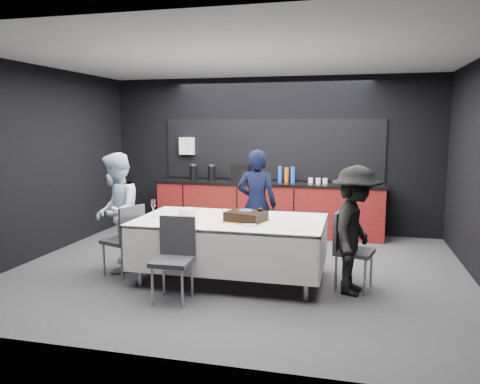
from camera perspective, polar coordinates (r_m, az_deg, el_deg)
name	(u,v)px	position (r m, az deg, el deg)	size (l,w,h in m)	color
ground	(238,270)	(6.41, -0.22, -9.46)	(6.00, 6.00, 0.00)	#404145
room_shell	(238,131)	(6.11, -0.23, 7.40)	(6.04, 5.04, 2.82)	white
kitchenette	(267,204)	(8.40, 3.34, -1.44)	(4.10, 0.64, 2.05)	#5C0F0E
party_table	(230,230)	(5.87, -1.17, -4.63)	(2.32, 1.32, 0.78)	#99999E
cake_assembly	(246,216)	(5.69, 0.75, -2.98)	(0.56, 0.50, 0.16)	yellow
plate_stack	(187,212)	(6.03, -6.43, -2.49)	(0.24, 0.24, 0.10)	white
loose_plate_near	(189,222)	(5.69, -6.28, -3.60)	(0.22, 0.22, 0.01)	white
loose_plate_right_a	(285,218)	(5.87, 5.50, -3.22)	(0.22, 0.22, 0.01)	white
loose_plate_right_b	(297,229)	(5.31, 6.94, -4.47)	(0.21, 0.21, 0.01)	white
loose_plate_far	(247,215)	(6.09, 0.92, -2.78)	(0.20, 0.20, 0.01)	white
fork_pile	(250,225)	(5.41, 1.21, -4.09)	(0.15, 0.09, 0.02)	white
champagne_flute	(153,204)	(6.07, -10.54, -1.47)	(0.06, 0.06, 0.22)	white
chair_left	(127,235)	(6.21, -13.67, -5.16)	(0.54, 0.54, 0.92)	#2F2F34
chair_right	(348,244)	(5.74, 13.03, -6.22)	(0.51, 0.51, 0.92)	#2F2F34
chair_near	(175,252)	(5.30, -7.98, -7.28)	(0.43, 0.43, 0.92)	#2F2F34
person_center	(257,204)	(6.78, 2.05, -1.52)	(0.58, 0.38, 1.60)	black
person_left	(116,212)	(6.43, -14.83, -2.41)	(0.77, 0.60, 1.58)	silver
person_right	(355,230)	(5.53, 13.83, -4.56)	(0.96, 0.55, 1.49)	black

